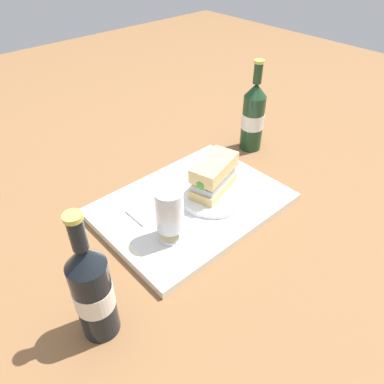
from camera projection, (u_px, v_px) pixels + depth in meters
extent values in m
plane|color=brown|center=(192.00, 208.00, 0.90)|extent=(3.00, 3.00, 0.00)
cube|color=beige|center=(192.00, 205.00, 0.90)|extent=(0.44, 0.32, 0.02)
cube|color=silver|center=(192.00, 202.00, 0.89)|extent=(0.38, 0.27, 0.00)
cylinder|color=white|center=(213.00, 192.00, 0.91)|extent=(0.19, 0.19, 0.01)
cube|color=tan|center=(213.00, 186.00, 0.90)|extent=(0.14, 0.10, 0.02)
cube|color=#9EA3A8|center=(214.00, 179.00, 0.88)|extent=(0.13, 0.09, 0.02)
cube|color=silver|center=(214.00, 175.00, 0.88)|extent=(0.12, 0.08, 0.01)
sphere|color=#47932D|center=(203.00, 182.00, 0.84)|extent=(0.04, 0.04, 0.04)
cube|color=tan|center=(214.00, 167.00, 0.86)|extent=(0.14, 0.10, 0.04)
cylinder|color=silver|center=(171.00, 236.00, 0.79)|extent=(0.06, 0.06, 0.01)
cylinder|color=silver|center=(170.00, 231.00, 0.78)|extent=(0.01, 0.01, 0.02)
cylinder|color=silver|center=(169.00, 210.00, 0.75)|extent=(0.06, 0.06, 0.09)
cylinder|color=gold|center=(170.00, 215.00, 0.76)|extent=(0.06, 0.06, 0.07)
cylinder|color=white|center=(169.00, 201.00, 0.73)|extent=(0.05, 0.05, 0.01)
cube|color=white|center=(150.00, 210.00, 0.86)|extent=(0.09, 0.07, 0.01)
cylinder|color=black|center=(95.00, 299.00, 0.60)|extent=(0.06, 0.06, 0.17)
cylinder|color=silver|center=(94.00, 296.00, 0.59)|extent=(0.07, 0.07, 0.05)
cone|color=black|center=(83.00, 257.00, 0.54)|extent=(0.06, 0.06, 0.04)
cylinder|color=black|center=(77.00, 234.00, 0.51)|extent=(0.02, 0.02, 0.05)
cylinder|color=#BFB74C|center=(73.00, 217.00, 0.49)|extent=(0.03, 0.03, 0.01)
cylinder|color=#19381E|center=(252.00, 123.00, 1.08)|extent=(0.06, 0.06, 0.17)
cylinder|color=silver|center=(253.00, 120.00, 1.07)|extent=(0.07, 0.07, 0.05)
cone|color=#19381E|center=(256.00, 90.00, 1.01)|extent=(0.06, 0.06, 0.04)
cylinder|color=#19381E|center=(258.00, 73.00, 0.99)|extent=(0.02, 0.02, 0.05)
cylinder|color=#BFB74C|center=(259.00, 61.00, 0.97)|extent=(0.03, 0.03, 0.01)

